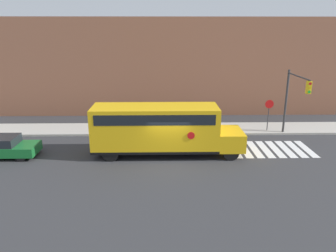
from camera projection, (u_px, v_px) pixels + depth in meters
name	position (u px, v px, depth m)	size (l,w,h in m)	color
ground_plane	(169.00, 161.00, 20.03)	(60.00, 60.00, 0.00)	#333335
sidewalk_strip	(167.00, 129.00, 26.23)	(44.00, 3.00, 0.15)	#B2ADA3
building_backdrop	(166.00, 66.00, 31.21)	(32.00, 4.00, 8.78)	#935B42
crosswalk_stripes	(270.00, 149.00, 22.07)	(5.40, 3.20, 0.01)	white
school_bus	(160.00, 127.00, 20.69)	(9.48, 2.57, 3.17)	yellow
parked_car	(1.00, 147.00, 20.60)	(4.36, 1.82, 1.32)	#196B2D
stop_sign	(269.00, 111.00, 25.17)	(0.65, 0.10, 2.58)	#38383A
traffic_light	(294.00, 95.00, 23.11)	(0.28, 3.74, 4.92)	#38383A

